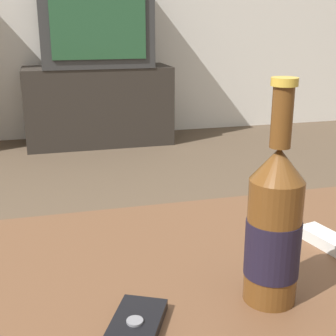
% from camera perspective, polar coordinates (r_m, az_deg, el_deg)
% --- Properties ---
extents(tv_stand, '(1.00, 0.40, 0.54)m').
position_cam_1_polar(tv_stand, '(3.35, -8.48, 7.54)').
color(tv_stand, '#28231E').
rests_on(tv_stand, ground_plane).
extents(television, '(0.73, 0.43, 0.58)m').
position_cam_1_polar(television, '(3.30, -8.92, 17.14)').
color(television, '#2D2D2D').
rests_on(television, tv_stand).
extents(beer_bottle, '(0.07, 0.07, 0.30)m').
position_cam_1_polar(beer_bottle, '(0.63, 12.77, -7.15)').
color(beer_bottle, '#563314').
rests_on(beer_bottle, coffee_table).
extents(cell_phone, '(0.10, 0.13, 0.02)m').
position_cam_1_polar(cell_phone, '(0.60, -4.05, -18.78)').
color(cell_phone, black).
rests_on(cell_phone, coffee_table).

